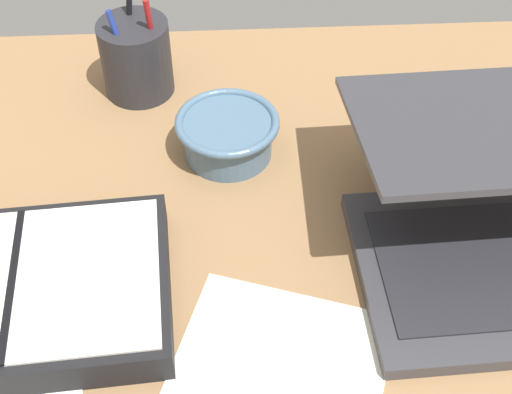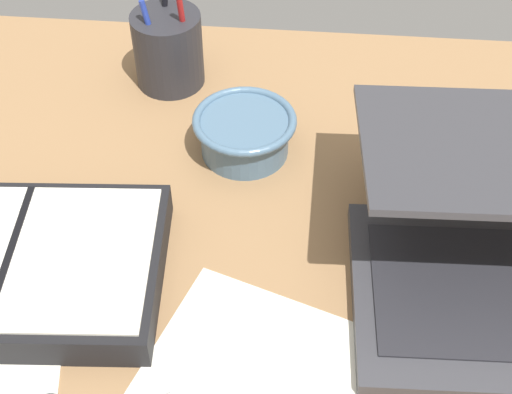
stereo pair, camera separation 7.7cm
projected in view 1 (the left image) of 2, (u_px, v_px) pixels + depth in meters
The scene contains 4 objects.
desk_top at pixel (219, 290), 78.66cm from camera, with size 140.00×100.00×2.00cm, color #936D47.
bowl at pixel (228, 134), 90.45cm from camera, with size 13.22×13.22×5.71cm.
pen_cup at pixel (136, 58), 98.16cm from camera, with size 9.69×9.69×16.94cm.
planner at pixel (17, 294), 74.44cm from camera, with size 33.27×23.84×4.53cm.
Camera 1 is at (1.52, -47.16, 64.91)cm, focal length 50.00 mm.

